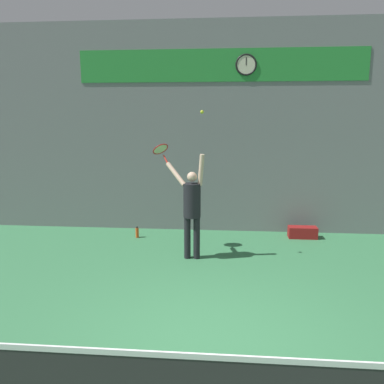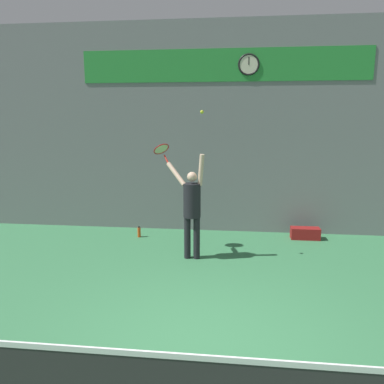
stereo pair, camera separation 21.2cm
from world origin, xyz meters
The scene contains 9 objects.
ground_plane centered at (0.00, 0.00, 0.00)m, with size 18.00×18.00×0.00m, color #387A4C.
back_wall centered at (0.00, 5.11, 2.50)m, with size 18.00×0.10×5.00m.
sponsor_banner centered at (0.00, 5.05, 3.97)m, with size 6.66×0.02×0.74m.
scoreboard_clock centered at (0.58, 5.03, 3.97)m, with size 0.49×0.04×0.49m.
tennis_player centered at (-0.51, 3.10, 1.08)m, with size 0.82×0.52×2.09m.
tennis_racket centered at (-1.18, 3.55, 2.13)m, with size 0.43×0.43×0.40m.
tennis_ball centered at (-0.31, 3.06, 2.87)m, with size 0.06×0.06×0.06m.
water_bottle centered at (-1.90, 4.32, 0.12)m, with size 0.07×0.07×0.26m.
equipment_bag centered at (1.97, 4.62, 0.13)m, with size 0.66×0.28×0.27m.
Camera 1 is at (0.09, -4.00, 2.73)m, focal length 35.00 mm.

